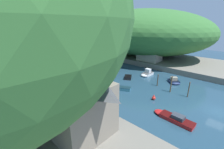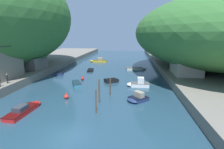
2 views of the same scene
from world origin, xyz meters
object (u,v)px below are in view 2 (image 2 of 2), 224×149
boat_far_right_bank (25,109)px  person_on_quay (7,78)px  right_bank_cottage (186,63)px  boat_moored_right (137,98)px  boathouse_shed (30,60)px  boat_open_rowboat (76,83)px  boat_far_upstream (60,73)px  boat_cabin_cruiser (91,70)px  channel_buoy_far (66,96)px  boat_white_cruiser (112,80)px  boat_mid_channel (98,61)px  channel_buoy_near (83,79)px  boat_small_dinghy (138,84)px  boat_near_quay (137,69)px

boat_far_right_bank → person_on_quay: 10.94m
right_bank_cottage → boat_moored_right: 17.13m
boathouse_shed → boat_open_rowboat: bearing=-27.6°
boat_far_upstream → boat_far_right_bank: 22.02m
boat_cabin_cruiser → boat_moored_right: size_ratio=1.42×
channel_buoy_far → right_bank_cottage: bearing=31.8°
boat_cabin_cruiser → person_on_quay: size_ratio=3.14×
boat_white_cruiser → person_on_quay: bearing=-96.3°
boat_mid_channel → boat_cabin_cruiser: size_ratio=1.19×
boat_cabin_cruiser → channel_buoy_far: size_ratio=4.86×
channel_buoy_far → person_on_quay: person_on_quay is taller
channel_buoy_near → person_on_quay: (-10.80, -9.14, 2.12)m
boat_mid_channel → boat_small_dinghy: (13.50, -29.80, 0.06)m
boathouse_shed → boat_small_dinghy: bearing=-15.0°
boathouse_shed → channel_buoy_near: 14.98m
right_bank_cottage → boat_near_quay: size_ratio=1.23×
boat_near_quay → boat_open_rowboat: bearing=-51.8°
boat_mid_channel → boat_open_rowboat: boat_mid_channel is taller
boathouse_shed → boat_cabin_cruiser: (13.40, 7.09, -3.60)m
boat_far_right_bank → boat_moored_right: size_ratio=1.68×
boat_near_quay → boat_open_rowboat: size_ratio=1.30×
boat_far_upstream → channel_buoy_near: 8.93m
right_bank_cottage → boat_far_upstream: size_ratio=2.02×
boat_cabin_cruiser → boat_moored_right: 25.05m
boat_open_rowboat → boat_moored_right: bearing=-57.9°
right_bank_cottage → boat_near_quay: (-9.94, 11.61, -3.68)m
boat_small_dinghy → channel_buoy_far: (-11.36, -8.11, -0.11)m
boathouse_shed → boat_open_rowboat: boathouse_shed is taller
boat_cabin_cruiser → person_on_quay: person_on_quay is taller
boathouse_shed → boat_white_cruiser: boathouse_shed is taller
channel_buoy_near → right_bank_cottage: bearing=5.0°
boat_white_cruiser → person_on_quay: size_ratio=2.13×
boathouse_shed → boat_far_upstream: boathouse_shed is taller
boat_mid_channel → channel_buoy_near: boat_mid_channel is taller
boat_mid_channel → boat_small_dinghy: boat_small_dinghy is taller
boat_moored_right → channel_buoy_near: 16.03m
boat_open_rowboat → boat_far_right_bank: bearing=-127.7°
right_bank_cottage → boat_far_upstream: bearing=174.0°
channel_buoy_near → channel_buoy_far: size_ratio=0.94×
right_bank_cottage → boat_small_dinghy: right_bank_cottage is taller
channel_buoy_far → boat_open_rowboat: bearing=96.7°
boathouse_shed → boat_cabin_cruiser: boathouse_shed is taller
boat_far_upstream → boat_small_dinghy: boat_small_dinghy is taller
boat_mid_channel → boat_far_right_bank: boat_mid_channel is taller
boat_far_upstream → boat_mid_channel: bearing=58.3°
boat_far_upstream → boat_small_dinghy: bearing=-39.7°
boat_near_quay → boat_moored_right: boat_moored_right is taller
boat_open_rowboat → boat_white_cruiser: bearing=-3.9°
boat_mid_channel → boat_white_cruiser: 28.45m
boat_near_quay → channel_buoy_far: channel_buoy_far is taller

